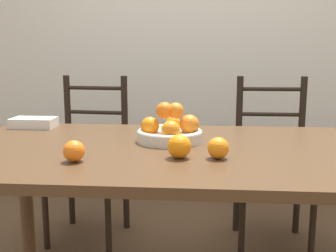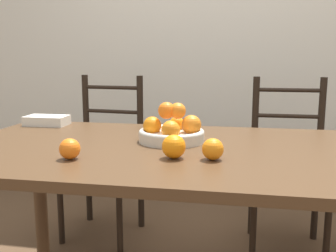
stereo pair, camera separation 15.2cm
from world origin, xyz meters
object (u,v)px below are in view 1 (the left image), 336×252
orange_loose_2 (74,151)px  chair_right (272,168)px  fruit_bowl (170,131)px  orange_loose_0 (218,148)px  chair_left (89,163)px  orange_loose_1 (179,146)px  book_stack (34,123)px

orange_loose_2 → chair_right: (0.85, 1.05, -0.34)m
fruit_bowl → orange_loose_2: 0.45m
orange_loose_0 → orange_loose_2: bearing=-170.6°
fruit_bowl → chair_left: size_ratio=0.27×
chair_left → orange_loose_2: bearing=-70.6°
orange_loose_2 → chair_right: 1.39m
orange_loose_0 → chair_right: 1.09m
orange_loose_0 → chair_left: (-0.74, 0.97, -0.34)m
orange_loose_2 → chair_left: 1.13m
orange_loose_0 → chair_left: bearing=127.2°
orange_loose_0 → orange_loose_2: (-0.48, -0.08, -0.00)m
fruit_bowl → orange_loose_2: (-0.29, -0.34, -0.01)m
orange_loose_2 → chair_right: size_ratio=0.07×
orange_loose_0 → orange_loose_1: 0.13m
orange_loose_0 → book_stack: 1.03m
fruit_bowl → orange_loose_2: bearing=-131.0°
chair_left → book_stack: size_ratio=4.76×
orange_loose_2 → chair_right: chair_right is taller
fruit_bowl → chair_left: (-0.55, 0.71, -0.35)m
orange_loose_2 → chair_left: chair_left is taller
fruit_bowl → chair_left: bearing=127.8°
chair_left → chair_right: 1.11m
chair_left → chair_right: size_ratio=1.00×
orange_loose_1 → orange_loose_2: size_ratio=1.15×
orange_loose_0 → chair_left: size_ratio=0.07×
chair_left → book_stack: bearing=-102.1°
fruit_bowl → chair_right: (0.55, 0.71, -0.35)m
orange_loose_1 → chair_right: 1.15m
orange_loose_2 → orange_loose_1: bearing=12.3°
chair_right → chair_left: bearing=-179.7°
orange_loose_1 → chair_left: chair_left is taller
fruit_bowl → orange_loose_0: (0.19, -0.26, -0.01)m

